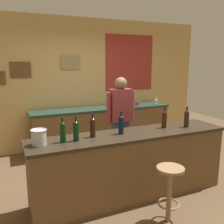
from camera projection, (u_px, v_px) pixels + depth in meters
name	position (u px, v px, depth m)	size (l,w,h in m)	color
ground_plane	(119.00, 183.00, 3.89)	(10.00, 10.00, 0.00)	brown
back_wall	(80.00, 83.00, 5.43)	(6.00, 0.09, 2.80)	tan
bar_counter	(131.00, 165.00, 3.44)	(2.79, 0.60, 0.92)	brown
side_counter	(103.00, 128.00, 5.44)	(3.08, 0.56, 0.90)	brown
bartender	(121.00, 117.00, 4.28)	(0.52, 0.21, 1.62)	#384766
bar_stool	(170.00, 185.00, 2.88)	(0.32, 0.32, 0.68)	olive
wine_bottle_a	(63.00, 131.00, 2.95)	(0.07, 0.07, 0.31)	black
wine_bottle_b	(76.00, 130.00, 3.00)	(0.07, 0.07, 0.31)	black
wine_bottle_c	(93.00, 127.00, 3.16)	(0.07, 0.07, 0.31)	black
wine_bottle_d	(121.00, 124.00, 3.30)	(0.07, 0.07, 0.31)	black
wine_bottle_e	(164.00, 119.00, 3.61)	(0.07, 0.07, 0.31)	black
wine_bottle_f	(187.00, 118.00, 3.65)	(0.07, 0.07, 0.31)	black
ice_bucket	(39.00, 137.00, 2.85)	(0.19, 0.19, 0.19)	#B7BABF
wine_glass_a	(129.00, 101.00, 5.54)	(0.07, 0.07, 0.16)	silver
wine_glass_b	(156.00, 99.00, 5.82)	(0.07, 0.07, 0.16)	silver
coffee_mug	(137.00, 103.00, 5.62)	(0.12, 0.08, 0.09)	#B2332D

